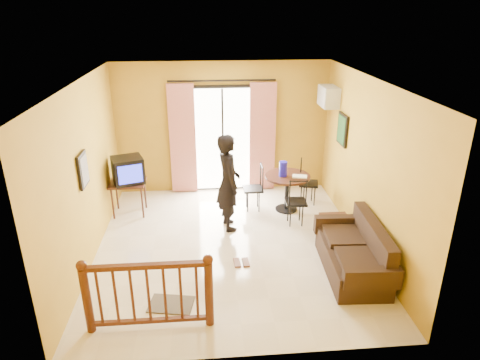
{
  "coord_description": "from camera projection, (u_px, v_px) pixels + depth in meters",
  "views": [
    {
      "loc": [
        -0.4,
        -6.35,
        3.83
      ],
      "look_at": [
        0.17,
        0.2,
        1.14
      ],
      "focal_mm": 32.0,
      "sensor_mm": 36.0,
      "label": 1
    }
  ],
  "objects": [
    {
      "name": "picture_left",
      "position": [
        83.0,
        170.0,
        6.39
      ],
      "size": [
        0.05,
        0.42,
        0.52
      ],
      "color": "black",
      "rests_on": "room_shell"
    },
    {
      "name": "serving_tray",
      "position": [
        300.0,
        176.0,
        8.28
      ],
      "size": [
        0.32,
        0.24,
        0.02
      ],
      "primitive_type": "cube",
      "rotation": [
        0.0,
        0.0,
        -0.25
      ],
      "color": "#F0EACC",
      "rests_on": "dining_table"
    },
    {
      "name": "balcony_door",
      "position": [
        223.0,
        139.0,
        9.13
      ],
      "size": [
        2.25,
        0.14,
        2.46
      ],
      "color": "black",
      "rests_on": "ground"
    },
    {
      "name": "bowl",
      "position": [
        339.0,
        221.0,
        7.3
      ],
      "size": [
        0.25,
        0.25,
        0.06
      ],
      "primitive_type": "imported",
      "rotation": [
        0.0,
        0.0,
        0.36
      ],
      "color": "#59321E",
      "rests_on": "coffee_table"
    },
    {
      "name": "television",
      "position": [
        128.0,
        170.0,
        8.15
      ],
      "size": [
        0.69,
        0.65,
        0.5
      ],
      "rotation": [
        0.0,
        0.0,
        0.33
      ],
      "color": "black",
      "rests_on": "tv_table"
    },
    {
      "name": "water_jug",
      "position": [
        283.0,
        169.0,
        8.28
      ],
      "size": [
        0.16,
        0.16,
        0.29
      ],
      "primitive_type": "cylinder",
      "color": "#1A15CA",
      "rests_on": "dining_table"
    },
    {
      "name": "room_shell",
      "position": [
        230.0,
        152.0,
        6.69
      ],
      "size": [
        5.0,
        5.0,
        5.0
      ],
      "color": "white",
      "rests_on": "ground"
    },
    {
      "name": "standing_person",
      "position": [
        228.0,
        183.0,
        7.64
      ],
      "size": [
        0.54,
        0.72,
        1.78
      ],
      "primitive_type": "imported",
      "rotation": [
        0.0,
        0.0,
        1.75
      ],
      "color": "black",
      "rests_on": "ground"
    },
    {
      "name": "sofa",
      "position": [
        356.0,
        254.0,
        6.52
      ],
      "size": [
        0.87,
        1.74,
        0.82
      ],
      "rotation": [
        0.0,
        0.0,
        -0.05
      ],
      "color": "black",
      "rests_on": "ground"
    },
    {
      "name": "tv_table",
      "position": [
        128.0,
        186.0,
        8.28
      ],
      "size": [
        0.67,
        0.56,
        0.67
      ],
      "color": "black",
      "rests_on": "ground"
    },
    {
      "name": "doormat",
      "position": [
        171.0,
        304.0,
        5.89
      ],
      "size": [
        0.66,
        0.51,
        0.02
      ],
      "primitive_type": "cube",
      "rotation": [
        0.0,
        0.0,
        -0.19
      ],
      "color": "#564F45",
      "rests_on": "ground"
    },
    {
      "name": "dining_chairs",
      "position": [
        285.0,
        212.0,
        8.56
      ],
      "size": [
        1.61,
        1.3,
        0.95
      ],
      "color": "black",
      "rests_on": "ground"
    },
    {
      "name": "botanical_print",
      "position": [
        342.0,
        130.0,
        8.09
      ],
      "size": [
        0.05,
        0.5,
        0.6
      ],
      "color": "black",
      "rests_on": "room_shell"
    },
    {
      "name": "ground",
      "position": [
        231.0,
        246.0,
        7.34
      ],
      "size": [
        5.0,
        5.0,
        0.0
      ],
      "primitive_type": "plane",
      "color": "beige",
      "rests_on": "ground"
    },
    {
      "name": "coffee_table",
      "position": [
        339.0,
        230.0,
        7.32
      ],
      "size": [
        0.49,
        0.88,
        0.39
      ],
      "color": "black",
      "rests_on": "ground"
    },
    {
      "name": "dining_table",
      "position": [
        287.0,
        183.0,
        8.42
      ],
      "size": [
        0.89,
        0.89,
        0.74
      ],
      "color": "black",
      "rests_on": "ground"
    },
    {
      "name": "stair_balustrade",
      "position": [
        148.0,
        291.0,
        5.28
      ],
      "size": [
        1.63,
        0.13,
        1.04
      ],
      "color": "#471E0F",
      "rests_on": "ground"
    },
    {
      "name": "air_conditioner",
      "position": [
        328.0,
        96.0,
        8.49
      ],
      "size": [
        0.31,
        0.6,
        0.4
      ],
      "color": "silver",
      "rests_on": "room_shell"
    },
    {
      "name": "sandals",
      "position": [
        241.0,
        263.0,
        6.84
      ],
      "size": [
        0.25,
        0.25,
        0.03
      ],
      "color": "#59321E",
      "rests_on": "ground"
    }
  ]
}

